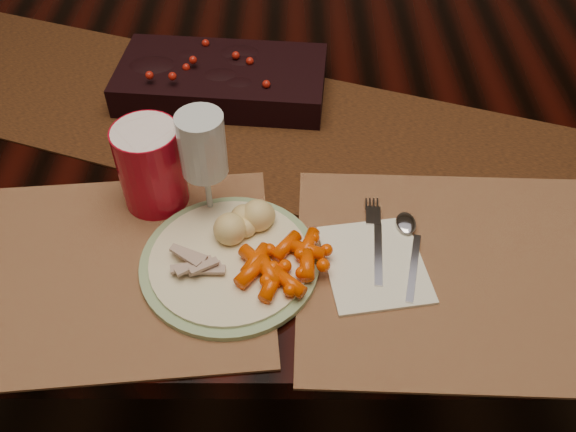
{
  "coord_description": "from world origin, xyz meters",
  "views": [
    {
      "loc": [
        0.03,
        -0.84,
        1.4
      ],
      "look_at": [
        0.03,
        -0.28,
        0.8
      ],
      "focal_mm": 38.0,
      "sensor_mm": 36.0,
      "label": 1
    }
  ],
  "objects_px": {
    "dining_table": "(275,256)",
    "centerpiece": "(222,75)",
    "baby_carrots": "(279,265)",
    "placemat_main": "(482,271)",
    "napkin": "(374,264)",
    "dinner_plate": "(230,261)",
    "mashed_potatoes": "(246,217)",
    "turkey_shreds": "(194,260)",
    "wine_glass": "(205,169)",
    "red_cup": "(151,166)"
  },
  "relations": [
    {
      "from": "dining_table",
      "to": "placemat_main",
      "type": "xyz_separation_m",
      "value": [
        0.29,
        -0.33,
        0.38
      ]
    },
    {
      "from": "centerpiece",
      "to": "placemat_main",
      "type": "distance_m",
      "value": 0.56
    },
    {
      "from": "dining_table",
      "to": "centerpiece",
      "type": "xyz_separation_m",
      "value": [
        -0.09,
        0.07,
        0.41
      ]
    },
    {
      "from": "red_cup",
      "to": "turkey_shreds",
      "type": "bearing_deg",
      "value": -62.72
    },
    {
      "from": "napkin",
      "to": "red_cup",
      "type": "bearing_deg",
      "value": 148.99
    },
    {
      "from": "turkey_shreds",
      "to": "napkin",
      "type": "height_order",
      "value": "turkey_shreds"
    },
    {
      "from": "red_cup",
      "to": "wine_glass",
      "type": "distance_m",
      "value": 0.09
    },
    {
      "from": "centerpiece",
      "to": "baby_carrots",
      "type": "xyz_separation_m",
      "value": [
        0.11,
        -0.42,
        -0.01
      ]
    },
    {
      "from": "dinner_plate",
      "to": "baby_carrots",
      "type": "height_order",
      "value": "baby_carrots"
    },
    {
      "from": "turkey_shreds",
      "to": "dinner_plate",
      "type": "bearing_deg",
      "value": 13.9
    },
    {
      "from": "mashed_potatoes",
      "to": "napkin",
      "type": "height_order",
      "value": "mashed_potatoes"
    },
    {
      "from": "centerpiece",
      "to": "placemat_main",
      "type": "relative_size",
      "value": 0.72
    },
    {
      "from": "placemat_main",
      "to": "wine_glass",
      "type": "bearing_deg",
      "value": 166.03
    },
    {
      "from": "placemat_main",
      "to": "wine_glass",
      "type": "height_order",
      "value": "wine_glass"
    },
    {
      "from": "centerpiece",
      "to": "mashed_potatoes",
      "type": "relative_size",
      "value": 4.7
    },
    {
      "from": "placemat_main",
      "to": "red_cup",
      "type": "bearing_deg",
      "value": 165.59
    },
    {
      "from": "centerpiece",
      "to": "mashed_potatoes",
      "type": "bearing_deg",
      "value": -80.08
    },
    {
      "from": "napkin",
      "to": "red_cup",
      "type": "xyz_separation_m",
      "value": [
        -0.31,
        0.13,
        0.06
      ]
    },
    {
      "from": "baby_carrots",
      "to": "mashed_potatoes",
      "type": "xyz_separation_m",
      "value": [
        -0.05,
        0.07,
        0.01
      ]
    },
    {
      "from": "dining_table",
      "to": "dinner_plate",
      "type": "bearing_deg",
      "value": -98.52
    },
    {
      "from": "mashed_potatoes",
      "to": "turkey_shreds",
      "type": "relative_size",
      "value": 1.1
    },
    {
      "from": "dinner_plate",
      "to": "mashed_potatoes",
      "type": "relative_size",
      "value": 3.15
    },
    {
      "from": "placemat_main",
      "to": "wine_glass",
      "type": "relative_size",
      "value": 2.82
    },
    {
      "from": "placemat_main",
      "to": "mashed_potatoes",
      "type": "distance_m",
      "value": 0.33
    },
    {
      "from": "wine_glass",
      "to": "dinner_plate",
      "type": "bearing_deg",
      "value": -70.75
    },
    {
      "from": "mashed_potatoes",
      "to": "dinner_plate",
      "type": "bearing_deg",
      "value": -110.55
    },
    {
      "from": "dining_table",
      "to": "napkin",
      "type": "bearing_deg",
      "value": -65.92
    },
    {
      "from": "turkey_shreds",
      "to": "placemat_main",
      "type": "bearing_deg",
      "value": 0.44
    },
    {
      "from": "red_cup",
      "to": "napkin",
      "type": "bearing_deg",
      "value": -22.12
    },
    {
      "from": "dining_table",
      "to": "dinner_plate",
      "type": "distance_m",
      "value": 0.51
    },
    {
      "from": "centerpiece",
      "to": "dinner_plate",
      "type": "distance_m",
      "value": 0.4
    },
    {
      "from": "mashed_potatoes",
      "to": "red_cup",
      "type": "bearing_deg",
      "value": 152.62
    },
    {
      "from": "centerpiece",
      "to": "wine_glass",
      "type": "height_order",
      "value": "wine_glass"
    },
    {
      "from": "baby_carrots",
      "to": "placemat_main",
      "type": "bearing_deg",
      "value": 2.42
    },
    {
      "from": "baby_carrots",
      "to": "napkin",
      "type": "relative_size",
      "value": 0.67
    },
    {
      "from": "centerpiece",
      "to": "placemat_main",
      "type": "xyz_separation_m",
      "value": [
        0.38,
        -0.41,
        -0.04
      ]
    },
    {
      "from": "dining_table",
      "to": "red_cup",
      "type": "distance_m",
      "value": 0.51
    },
    {
      "from": "dinner_plate",
      "to": "mashed_potatoes",
      "type": "bearing_deg",
      "value": 69.45
    },
    {
      "from": "dinner_plate",
      "to": "turkey_shreds",
      "type": "relative_size",
      "value": 3.47
    },
    {
      "from": "dining_table",
      "to": "dinner_plate",
      "type": "height_order",
      "value": "dinner_plate"
    },
    {
      "from": "napkin",
      "to": "centerpiece",
      "type": "bearing_deg",
      "value": 111.6
    },
    {
      "from": "baby_carrots",
      "to": "napkin",
      "type": "distance_m",
      "value": 0.13
    },
    {
      "from": "dining_table",
      "to": "baby_carrots",
      "type": "bearing_deg",
      "value": -87.12
    },
    {
      "from": "napkin",
      "to": "red_cup",
      "type": "height_order",
      "value": "red_cup"
    },
    {
      "from": "wine_glass",
      "to": "turkey_shreds",
      "type": "bearing_deg",
      "value": -95.75
    },
    {
      "from": "centerpiece",
      "to": "baby_carrots",
      "type": "bearing_deg",
      "value": -75.8
    },
    {
      "from": "napkin",
      "to": "red_cup",
      "type": "distance_m",
      "value": 0.34
    },
    {
      "from": "dining_table",
      "to": "placemat_main",
      "type": "relative_size",
      "value": 3.61
    },
    {
      "from": "napkin",
      "to": "wine_glass",
      "type": "bearing_deg",
      "value": 147.71
    },
    {
      "from": "baby_carrots",
      "to": "wine_glass",
      "type": "height_order",
      "value": "wine_glass"
    }
  ]
}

